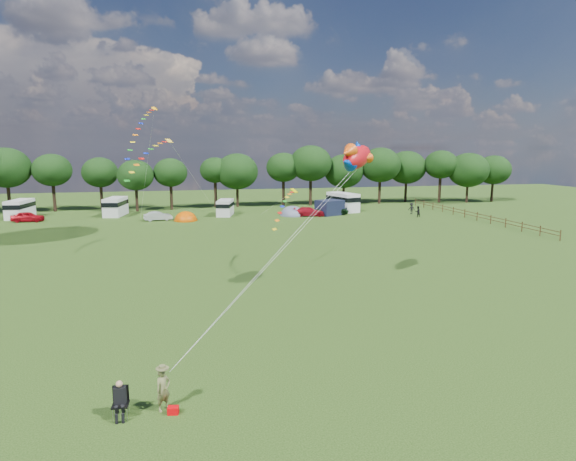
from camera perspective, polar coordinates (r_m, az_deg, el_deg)
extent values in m
plane|color=black|center=(27.90, 3.58, -10.88)|extent=(180.00, 180.00, 0.00)
cylinder|color=black|center=(84.89, -30.15, 3.22)|extent=(0.49, 0.49, 4.21)
ellipsoid|color=black|center=(84.59, -30.42, 6.43)|extent=(7.11, 7.11, 6.05)
cylinder|color=black|center=(83.49, -25.96, 3.49)|extent=(0.49, 0.49, 4.25)
ellipsoid|color=black|center=(83.20, -26.19, 6.45)|extent=(5.86, 5.86, 4.98)
cylinder|color=black|center=(82.77, -21.22, 3.64)|extent=(0.47, 0.47, 3.90)
ellipsoid|color=black|center=(82.48, -21.40, 6.43)|extent=(5.58, 5.58, 4.74)
cylinder|color=black|center=(79.08, -17.48, 3.47)|extent=(0.44, 0.44, 3.56)
ellipsoid|color=black|center=(78.78, -17.62, 6.26)|extent=(5.56, 5.56, 4.73)
cylinder|color=black|center=(79.72, -13.65, 3.84)|extent=(0.47, 0.47, 3.95)
ellipsoid|color=black|center=(79.43, -13.77, 6.69)|extent=(5.33, 5.33, 4.53)
cylinder|color=black|center=(81.64, -8.58, 4.27)|extent=(0.50, 0.50, 4.33)
ellipsoid|color=black|center=(81.36, -8.66, 7.09)|extent=(4.95, 4.95, 4.21)
cylinder|color=black|center=(81.55, -6.01, 3.96)|extent=(0.43, 0.43, 3.31)
ellipsoid|color=black|center=(81.23, -6.06, 6.97)|extent=(7.03, 7.03, 5.98)
cylinder|color=black|center=(82.98, -0.55, 4.48)|extent=(0.50, 0.50, 4.36)
ellipsoid|color=black|center=(82.69, -0.55, 7.50)|extent=(5.84, 5.84, 4.97)
cylinder|color=black|center=(83.18, 2.68, 4.54)|extent=(0.51, 0.51, 4.55)
ellipsoid|color=black|center=(82.88, 2.71, 7.96)|extent=(7.15, 7.15, 6.08)
cylinder|color=black|center=(85.74, 6.60, 4.20)|extent=(0.42, 0.42, 3.21)
ellipsoid|color=black|center=(85.44, 6.65, 7.00)|extent=(6.90, 6.90, 5.86)
cylinder|color=black|center=(87.40, 10.79, 4.51)|extent=(0.48, 0.48, 4.17)
ellipsoid|color=black|center=(87.11, 10.89, 7.64)|extent=(7.16, 7.16, 6.09)
cylinder|color=black|center=(91.65, 13.77, 4.48)|extent=(0.45, 0.45, 3.66)
ellipsoid|color=black|center=(91.37, 13.88, 7.27)|extent=(7.05, 7.05, 5.99)
cylinder|color=black|center=(91.94, 17.53, 4.63)|extent=(0.52, 0.52, 4.65)
ellipsoid|color=black|center=(91.68, 17.68, 7.47)|extent=(5.96, 5.96, 5.06)
cylinder|color=black|center=(93.33, 20.44, 4.09)|extent=(0.42, 0.42, 3.19)
ellipsoid|color=black|center=(93.05, 20.60, 6.72)|extent=(7.23, 7.23, 6.14)
cylinder|color=black|center=(96.66, 23.02, 4.20)|extent=(0.44, 0.44, 3.52)
ellipsoid|color=black|center=(96.41, 23.19, 6.62)|extent=(6.22, 6.22, 5.28)
cylinder|color=#472D19|center=(59.00, 29.57, -0.52)|extent=(0.12, 0.12, 1.20)
cylinder|color=#472D19|center=(61.23, 27.72, -0.03)|extent=(0.12, 0.12, 1.20)
cylinder|color=#472D19|center=(60.06, 28.65, 0.06)|extent=(0.08, 3.00, 0.08)
cylinder|color=#472D19|center=(60.12, 28.62, -0.32)|extent=(0.08, 3.00, 0.08)
cylinder|color=#472D19|center=(63.52, 25.99, 0.42)|extent=(0.12, 0.12, 1.20)
cylinder|color=#472D19|center=(62.32, 26.86, 0.51)|extent=(0.08, 3.00, 0.08)
cylinder|color=#472D19|center=(62.37, 26.83, 0.15)|extent=(0.08, 3.00, 0.08)
cylinder|color=#472D19|center=(65.86, 24.39, 0.83)|extent=(0.12, 0.12, 1.20)
cylinder|color=#472D19|center=(64.64, 25.20, 0.93)|extent=(0.08, 3.00, 0.08)
cylinder|color=#472D19|center=(64.69, 25.17, 0.58)|extent=(0.08, 3.00, 0.08)
cylinder|color=#472D19|center=(68.26, 22.90, 1.22)|extent=(0.12, 0.12, 1.20)
cylinder|color=#472D19|center=(67.01, 23.65, 1.33)|extent=(0.08, 3.00, 0.08)
cylinder|color=#472D19|center=(67.06, 23.63, 0.99)|extent=(0.08, 3.00, 0.08)
cylinder|color=#472D19|center=(70.70, 21.51, 1.58)|extent=(0.12, 0.12, 1.20)
cylinder|color=#472D19|center=(69.43, 22.21, 1.69)|extent=(0.08, 3.00, 0.08)
cylinder|color=#472D19|center=(69.48, 22.19, 1.36)|extent=(0.08, 3.00, 0.08)
cylinder|color=#472D19|center=(73.19, 20.21, 1.92)|extent=(0.12, 0.12, 1.20)
cylinder|color=#472D19|center=(71.90, 20.86, 2.03)|extent=(0.08, 3.00, 0.08)
cylinder|color=#472D19|center=(71.95, 20.84, 1.71)|extent=(0.08, 3.00, 0.08)
cylinder|color=#472D19|center=(75.71, 19.00, 2.23)|extent=(0.12, 0.12, 1.20)
cylinder|color=#472D19|center=(74.40, 19.61, 2.34)|extent=(0.08, 3.00, 0.08)
cylinder|color=#472D19|center=(74.45, 19.59, 2.04)|extent=(0.08, 3.00, 0.08)
cylinder|color=#472D19|center=(78.27, 17.86, 2.52)|extent=(0.12, 0.12, 1.20)
cylinder|color=#472D19|center=(76.94, 18.43, 2.64)|extent=(0.08, 3.00, 0.08)
cylinder|color=#472D19|center=(76.99, 18.42, 2.34)|extent=(0.08, 3.00, 0.08)
cylinder|color=#472D19|center=(80.85, 16.80, 2.79)|extent=(0.12, 0.12, 1.20)
cylinder|color=#472D19|center=(79.52, 17.34, 2.91)|extent=(0.08, 3.00, 0.08)
cylinder|color=#472D19|center=(79.56, 17.32, 2.62)|extent=(0.08, 3.00, 0.08)
cylinder|color=#472D19|center=(83.47, 15.80, 3.05)|extent=(0.12, 0.12, 1.20)
cylinder|color=#472D19|center=(82.12, 16.31, 3.16)|extent=(0.08, 3.00, 0.08)
cylinder|color=#472D19|center=(82.16, 16.29, 2.89)|extent=(0.08, 3.00, 0.08)
cylinder|color=#472D19|center=(86.10, 14.87, 3.29)|extent=(0.12, 0.12, 1.20)
cylinder|color=#472D19|center=(84.74, 15.34, 3.40)|extent=(0.08, 3.00, 0.08)
cylinder|color=#472D19|center=(84.79, 15.33, 3.13)|extent=(0.08, 3.00, 0.08)
imported|color=#AE0A16|center=(73.56, -28.48, 1.45)|extent=(4.23, 1.81, 1.39)
imported|color=#A0A5A9|center=(68.15, -15.15, 1.66)|extent=(3.70, 1.94, 1.24)
imported|color=#A60F1C|center=(70.13, 2.53, 2.24)|extent=(4.70, 2.77, 1.32)
imported|color=black|center=(72.04, 5.27, 2.44)|extent=(5.09, 2.34, 1.38)
cube|color=silver|center=(77.95, -29.18, 2.24)|extent=(2.81, 5.42, 2.60)
cube|color=black|center=(77.90, -29.21, 2.63)|extent=(2.87, 5.53, 0.62)
cylinder|color=black|center=(76.58, -29.60, 1.39)|extent=(0.76, 0.35, 0.73)
cylinder|color=black|center=(79.55, -28.66, 1.73)|extent=(0.76, 0.35, 0.73)
cube|color=silver|center=(74.97, -19.76, 2.67)|extent=(3.11, 5.59, 2.64)
cube|color=black|center=(74.91, -19.78, 3.08)|extent=(3.17, 5.70, 0.63)
cylinder|color=black|center=(73.51, -20.09, 1.78)|extent=(0.78, 0.40, 0.74)
cylinder|color=black|center=(76.66, -19.36, 2.13)|extent=(0.78, 0.40, 0.74)
cube|color=silver|center=(71.47, -7.45, 2.71)|extent=(2.99, 4.93, 2.30)
cube|color=black|center=(71.42, -7.46, 3.08)|extent=(3.05, 5.03, 0.54)
cylinder|color=black|center=(70.16, -7.62, 1.89)|extent=(0.69, 0.39, 0.65)
cylinder|color=black|center=(73.00, -7.26, 2.20)|extent=(0.69, 0.39, 0.65)
cube|color=silver|center=(76.08, 6.52, 3.37)|extent=(3.98, 6.21, 2.87)
cube|color=black|center=(76.02, 6.53, 3.81)|extent=(4.06, 6.33, 0.68)
cylinder|color=black|center=(74.75, 7.31, 2.44)|extent=(0.86, 0.52, 0.81)
cylinder|color=black|center=(77.67, 5.73, 2.75)|extent=(0.86, 0.52, 0.81)
ellipsoid|color=#C44900|center=(67.32, -12.02, 1.17)|extent=(3.04, 3.49, 2.49)
cylinder|color=#C44900|center=(67.32, -12.02, 1.19)|extent=(3.19, 3.19, 0.08)
ellipsoid|color=slate|center=(70.90, 0.53, 1.81)|extent=(3.53, 4.06, 2.76)
cylinder|color=slate|center=(70.90, 0.53, 1.83)|extent=(3.70, 3.70, 0.08)
cube|color=#151A32|center=(71.65, 4.96, 2.73)|extent=(4.36, 4.01, 2.20)
imported|color=brown|center=(19.68, -14.57, -17.78)|extent=(0.72, 0.68, 1.66)
cylinder|color=#99999E|center=(19.71, -20.04, -19.91)|extent=(0.02, 0.02, 0.52)
cylinder|color=#99999E|center=(19.65, -18.53, -19.93)|extent=(0.02, 0.02, 0.52)
cylinder|color=#99999E|center=(20.14, -19.85, -19.23)|extent=(0.02, 0.02, 0.52)
cylinder|color=#99999E|center=(20.08, -18.37, -19.23)|extent=(0.02, 0.02, 0.52)
cube|color=black|center=(19.77, -19.24, -18.92)|extent=(0.62, 0.60, 0.06)
cube|color=black|center=(19.86, -19.20, -17.72)|extent=(0.59, 0.09, 0.62)
cube|color=black|center=(19.64, -19.29, -17.93)|extent=(0.44, 0.30, 0.65)
sphere|color=tan|center=(19.42, -19.37, -16.78)|extent=(0.25, 0.25, 0.25)
cube|color=#D90107|center=(19.67, -13.46, -20.02)|extent=(0.44, 0.33, 0.28)
ellipsoid|color=red|center=(33.31, 8.18, 8.60)|extent=(3.61, 3.73, 2.19)
ellipsoid|color=#FACD00|center=(33.31, 8.18, 8.30)|extent=(2.25, 2.33, 1.20)
cone|color=#DF4B0B|center=(31.79, 7.05, 9.19)|extent=(1.62, 1.64, 1.15)
cone|color=#0032A9|center=(31.80, 7.02, 7.96)|extent=(1.62, 1.64, 1.15)
cone|color=#0032A9|center=(33.41, 8.29, 9.81)|extent=(1.26, 1.25, 0.98)
sphere|color=white|center=(34.67, 8.41, 8.97)|extent=(0.36, 0.36, 0.36)
sphere|color=black|center=(34.78, 8.38, 8.98)|extent=(0.18, 0.18, 0.18)
cube|color=#F29D0B|center=(57.63, -15.56, 13.76)|extent=(0.75, 0.71, 0.36)
cube|color=red|center=(57.14, -15.85, 13.56)|extent=(0.57, 0.44, 0.10)
cube|color=orange|center=(56.64, -16.15, 13.31)|extent=(0.57, 0.44, 0.11)
cube|color=yellow|center=(56.14, -16.45, 12.98)|extent=(0.56, 0.44, 0.12)
cube|color=#198C1E|center=(55.64, -16.74, 12.56)|extent=(0.56, 0.44, 0.13)
cube|color=#0C1EB2|center=(55.14, -17.04, 12.05)|extent=(0.56, 0.43, 0.14)
cube|color=red|center=(54.65, -17.34, 11.44)|extent=(0.56, 0.43, 0.15)
cube|color=orange|center=(54.16, -17.64, 10.74)|extent=(0.56, 0.42, 0.15)
cube|color=yellow|center=(53.67, -17.93, 9.94)|extent=(0.55, 0.42, 0.16)
cube|color=#198C1E|center=(53.20, -18.23, 9.04)|extent=(0.55, 0.41, 0.17)
cube|color=#0C1EB2|center=(52.75, -18.52, 8.04)|extent=(0.55, 0.41, 0.18)
cube|color=yellow|center=(48.53, -13.92, 10.29)|extent=(0.82, 0.82, 0.39)
cube|color=red|center=(48.09, -14.42, 10.15)|extent=(0.57, 0.57, 0.11)
cube|color=orange|center=(47.65, -14.92, 9.96)|extent=(0.57, 0.57, 0.12)
cube|color=yellow|center=(47.22, -15.43, 9.67)|extent=(0.56, 0.56, 0.13)
cube|color=#198C1E|center=(46.79, -15.94, 9.27)|extent=(0.56, 0.56, 0.14)
cube|color=#0C1EB2|center=(46.37, -16.46, 8.76)|extent=(0.56, 0.56, 0.15)
cube|color=red|center=(45.96, -16.98, 8.15)|extent=(0.55, 0.55, 0.16)
cube|color=orange|center=(45.56, -17.50, 7.42)|extent=(0.55, 0.55, 0.17)
cube|color=yellow|center=(45.18, -18.02, 6.58)|extent=(0.54, 0.54, 0.17)
cube|color=#198C1E|center=(44.81, -18.55, 5.62)|extent=(0.54, 0.54, 0.18)
cube|color=#D6D100|center=(41.10, 0.71, 4.75)|extent=(0.75, 0.76, 0.35)
cube|color=red|center=(40.51, 0.45, 4.57)|extent=(0.50, 0.54, 0.10)
cube|color=orange|center=(39.93, 0.18, 4.34)|extent=(0.50, 0.53, 0.11)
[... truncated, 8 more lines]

